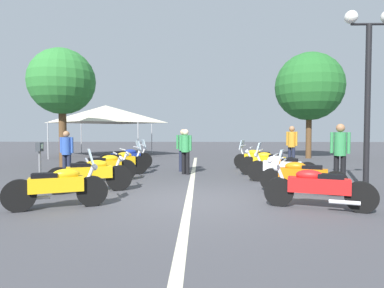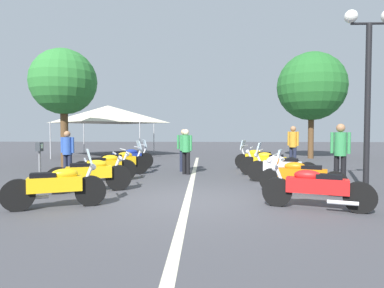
{
  "view_description": "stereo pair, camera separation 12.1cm",
  "coord_description": "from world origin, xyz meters",
  "px_view_note": "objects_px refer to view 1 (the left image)",
  "views": [
    {
      "loc": [
        -7.22,
        -0.25,
        1.57
      ],
      "look_at": [
        3.01,
        0.0,
        1.17
      ],
      "focal_mm": 30.16,
      "sensor_mm": 36.0,
      "label": 1
    },
    {
      "loc": [
        -7.22,
        -0.37,
        1.57
      ],
      "look_at": [
        3.01,
        0.0,
        1.17
      ],
      "focal_mm": 30.16,
      "sensor_mm": 36.0,
      "label": 2
    }
  ],
  "objects_px": {
    "motorcycle_left_row_3": "(120,162)",
    "roadside_tree_1": "(62,82)",
    "roadside_tree_0": "(309,87)",
    "motorcycle_left_row_1": "(90,174)",
    "motorcycle_left_row_4": "(127,158)",
    "motorcycle_left_row_0": "(58,186)",
    "bystander_0": "(186,148)",
    "motorcycle_right_row_3": "(269,162)",
    "motorcycle_right_row_1": "(302,176)",
    "bystander_3": "(292,143)",
    "street_lamp_twin_globe": "(368,68)",
    "motorcycle_right_row_2": "(281,167)",
    "event_tent": "(106,114)",
    "parking_meter": "(40,158)",
    "motorcycle_right_row_4": "(257,158)",
    "motorcycle_left_row_2": "(105,167)",
    "bystander_2": "(183,147)",
    "bystander_4": "(340,150)",
    "motorcycle_right_row_0": "(317,187)",
    "bystander_1": "(67,151)"
  },
  "relations": [
    {
      "from": "motorcycle_left_row_3",
      "to": "roadside_tree_1",
      "type": "distance_m",
      "value": 5.07
    },
    {
      "from": "motorcycle_left_row_3",
      "to": "roadside_tree_0",
      "type": "height_order",
      "value": "roadside_tree_0"
    },
    {
      "from": "motorcycle_left_row_1",
      "to": "motorcycle_left_row_4",
      "type": "height_order",
      "value": "motorcycle_left_row_4"
    },
    {
      "from": "motorcycle_left_row_0",
      "to": "bystander_0",
      "type": "bearing_deg",
      "value": 43.62
    },
    {
      "from": "motorcycle_right_row_3",
      "to": "bystander_0",
      "type": "bearing_deg",
      "value": 8.85
    },
    {
      "from": "motorcycle_right_row_1",
      "to": "bystander_3",
      "type": "distance_m",
      "value": 5.89
    },
    {
      "from": "street_lamp_twin_globe",
      "to": "roadside_tree_0",
      "type": "xyz_separation_m",
      "value": [
        10.51,
        -2.06,
        0.96
      ]
    },
    {
      "from": "motorcycle_right_row_2",
      "to": "bystander_3",
      "type": "relative_size",
      "value": 1.15
    },
    {
      "from": "motorcycle_left_row_3",
      "to": "event_tent",
      "type": "bearing_deg",
      "value": 81.01
    },
    {
      "from": "motorcycle_left_row_4",
      "to": "bystander_0",
      "type": "xyz_separation_m",
      "value": [
        -1.4,
        -2.49,
        0.48
      ]
    },
    {
      "from": "parking_meter",
      "to": "bystander_3",
      "type": "xyz_separation_m",
      "value": [
        5.94,
        -7.94,
        0.16
      ]
    },
    {
      "from": "motorcycle_right_row_2",
      "to": "bystander_0",
      "type": "relative_size",
      "value": 1.25
    },
    {
      "from": "bystander_0",
      "to": "bystander_3",
      "type": "bearing_deg",
      "value": 152.28
    },
    {
      "from": "motorcycle_left_row_1",
      "to": "roadside_tree_1",
      "type": "distance_m",
      "value": 7.18
    },
    {
      "from": "motorcycle_left_row_4",
      "to": "motorcycle_right_row_1",
      "type": "relative_size",
      "value": 1.01
    },
    {
      "from": "motorcycle_left_row_4",
      "to": "street_lamp_twin_globe",
      "type": "distance_m",
      "value": 9.1
    },
    {
      "from": "motorcycle_right_row_1",
      "to": "roadside_tree_0",
      "type": "xyz_separation_m",
      "value": [
        10.6,
        -3.71,
        3.68
      ]
    },
    {
      "from": "motorcycle_right_row_4",
      "to": "motorcycle_right_row_2",
      "type": "bearing_deg",
      "value": 120.32
    },
    {
      "from": "roadside_tree_0",
      "to": "event_tent",
      "type": "bearing_deg",
      "value": 82.92
    },
    {
      "from": "motorcycle_left_row_2",
      "to": "bystander_0",
      "type": "bearing_deg",
      "value": 7.75
    },
    {
      "from": "motorcycle_left_row_1",
      "to": "motorcycle_left_row_3",
      "type": "xyz_separation_m",
      "value": [
        3.21,
        0.02,
        0.01
      ]
    },
    {
      "from": "motorcycle_right_row_2",
      "to": "parking_meter",
      "type": "height_order",
      "value": "parking_meter"
    },
    {
      "from": "motorcycle_right_row_3",
      "to": "roadside_tree_1",
      "type": "relative_size",
      "value": 0.41
    },
    {
      "from": "bystander_2",
      "to": "motorcycle_right_row_2",
      "type": "bearing_deg",
      "value": 52.97
    },
    {
      "from": "motorcycle_right_row_3",
      "to": "motorcycle_left_row_0",
      "type": "bearing_deg",
      "value": 57.7
    },
    {
      "from": "parking_meter",
      "to": "bystander_4",
      "type": "height_order",
      "value": "bystander_4"
    },
    {
      "from": "motorcycle_left_row_1",
      "to": "motorcycle_right_row_4",
      "type": "height_order",
      "value": "motorcycle_right_row_4"
    },
    {
      "from": "motorcycle_right_row_0",
      "to": "motorcycle_right_row_4",
      "type": "distance_m",
      "value": 6.69
    },
    {
      "from": "motorcycle_left_row_2",
      "to": "bystander_3",
      "type": "distance_m",
      "value": 7.97
    },
    {
      "from": "motorcycle_right_row_2",
      "to": "motorcycle_left_row_0",
      "type": "bearing_deg",
      "value": 51.63
    },
    {
      "from": "motorcycle_right_row_2",
      "to": "roadside_tree_0",
      "type": "relative_size",
      "value": 0.34
    },
    {
      "from": "motorcycle_left_row_4",
      "to": "motorcycle_right_row_2",
      "type": "xyz_separation_m",
      "value": [
        -3.21,
        -5.49,
        -0.01
      ]
    },
    {
      "from": "parking_meter",
      "to": "bystander_1",
      "type": "relative_size",
      "value": 0.82
    },
    {
      "from": "motorcycle_left_row_3",
      "to": "roadside_tree_0",
      "type": "xyz_separation_m",
      "value": [
        7.4,
        -9.13,
        3.65
      ]
    },
    {
      "from": "motorcycle_left_row_3",
      "to": "bystander_1",
      "type": "bearing_deg",
      "value": 173.75
    },
    {
      "from": "motorcycle_right_row_3",
      "to": "parking_meter",
      "type": "relative_size",
      "value": 1.63
    },
    {
      "from": "motorcycle_left_row_4",
      "to": "motorcycle_right_row_1",
      "type": "distance_m",
      "value": 7.44
    },
    {
      "from": "motorcycle_left_row_1",
      "to": "motorcycle_right_row_2",
      "type": "xyz_separation_m",
      "value": [
        1.71,
        -5.3,
        0.0
      ]
    },
    {
      "from": "event_tent",
      "to": "bystander_1",
      "type": "bearing_deg",
      "value": -171.28
    },
    {
      "from": "motorcycle_right_row_1",
      "to": "motorcycle_right_row_3",
      "type": "height_order",
      "value": "motorcycle_right_row_3"
    },
    {
      "from": "motorcycle_right_row_2",
      "to": "bystander_4",
      "type": "height_order",
      "value": "bystander_4"
    },
    {
      "from": "roadside_tree_1",
      "to": "event_tent",
      "type": "distance_m",
      "value": 6.59
    },
    {
      "from": "bystander_0",
      "to": "roadside_tree_1",
      "type": "xyz_separation_m",
      "value": [
        2.1,
        5.42,
        2.72
      ]
    },
    {
      "from": "motorcycle_right_row_4",
      "to": "bystander_0",
      "type": "bearing_deg",
      "value": 55.52
    },
    {
      "from": "bystander_1",
      "to": "bystander_3",
      "type": "bearing_deg",
      "value": 127.26
    },
    {
      "from": "motorcycle_right_row_0",
      "to": "motorcycle_right_row_2",
      "type": "bearing_deg",
      "value": -72.28
    },
    {
      "from": "bystander_1",
      "to": "motorcycle_right_row_4",
      "type": "bearing_deg",
      "value": 126.65
    },
    {
      "from": "motorcycle_left_row_4",
      "to": "bystander_4",
      "type": "bearing_deg",
      "value": -54.33
    },
    {
      "from": "street_lamp_twin_globe",
      "to": "event_tent",
      "type": "distance_m",
      "value": 15.78
    },
    {
      "from": "motorcycle_right_row_2",
      "to": "roadside_tree_0",
      "type": "bearing_deg",
      "value": -94.44
    }
  ]
}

